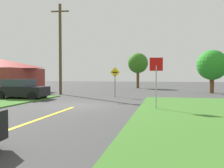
{
  "coord_description": "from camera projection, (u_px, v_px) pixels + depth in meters",
  "views": [
    {
      "loc": [
        5.31,
        -14.71,
        1.92
      ],
      "look_at": [
        1.38,
        3.75,
        1.25
      ],
      "focal_mm": 38.91,
      "sensor_mm": 36.0,
      "label": 1
    }
  ],
  "objects": [
    {
      "name": "stop_sign",
      "position": [
        156.0,
        73.0,
        13.41
      ],
      "size": [
        0.72,
        0.19,
        2.91
      ],
      "rotation": [
        0.0,
        0.0,
        3.35
      ],
      "color": "#9EA0A8",
      "rests_on": "ground"
    },
    {
      "name": "utility_pole_mid",
      "position": [
        60.0,
        48.0,
        24.33
      ],
      "size": [
        1.8,
        0.31,
        9.05
      ],
      "color": "brown",
      "rests_on": "ground"
    },
    {
      "name": "oak_tree_left",
      "position": [
        138.0,
        63.0,
        36.28
      ],
      "size": [
        3.02,
        3.02,
        5.28
      ],
      "color": "brown",
      "rests_on": "ground"
    },
    {
      "name": "parked_car_near_building",
      "position": [
        22.0,
        89.0,
        19.63
      ],
      "size": [
        3.98,
        2.13,
        1.62
      ],
      "rotation": [
        0.0,
        0.0,
        0.01
      ],
      "color": "black",
      "rests_on": "ground"
    },
    {
      "name": "ground_plane",
      "position": [
        79.0,
        105.0,
        15.56
      ],
      "size": [
        120.0,
        120.0,
        0.0
      ],
      "primitive_type": "plane",
      "color": "#404040"
    },
    {
      "name": "direction_sign",
      "position": [
        115.0,
        78.0,
        21.53
      ],
      "size": [
        0.9,
        0.17,
        2.65
      ],
      "color": "slate",
      "rests_on": "ground"
    },
    {
      "name": "pine_tree_center",
      "position": [
        212.0,
        65.0,
        26.01
      ],
      "size": [
        3.23,
        3.23,
        4.66
      ],
      "color": "brown",
      "rests_on": "ground"
    }
  ]
}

